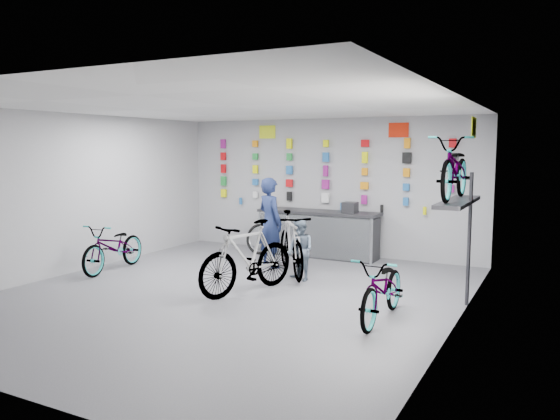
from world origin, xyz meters
The scene contains 20 objects.
floor centered at (0.00, 0.00, 0.00)m, with size 8.00×8.00×0.00m, color #515156.
ceiling centered at (0.00, 0.00, 3.00)m, with size 8.00×8.00×0.00m, color white.
wall_back centered at (0.00, 4.00, 1.50)m, with size 7.00×7.00×0.00m, color #A9A9AB.
wall_left centered at (-3.50, 0.00, 1.50)m, with size 8.00×8.00×0.00m, color #A9A9AB.
wall_right centered at (3.50, 0.00, 1.50)m, with size 8.00×8.00×0.00m, color #A9A9AB.
counter centered at (0.00, 3.54, 0.49)m, with size 2.70×0.66×1.00m.
merch_wall centered at (0.02, 3.93, 1.81)m, with size 5.55×0.08×1.57m.
wall_bracket centered at (3.33, 1.20, 1.46)m, with size 0.39×1.90×2.00m.
sign_left centered at (-1.50, 3.98, 2.72)m, with size 0.42×0.02×0.30m, color #DFF11E.
sign_right centered at (1.60, 3.98, 2.72)m, with size 0.42×0.02×0.30m, color red.
sign_side centered at (3.48, 1.20, 2.65)m, with size 0.02×0.40×0.30m, color #DFF11E.
bike_left centered at (-2.91, 0.43, 0.47)m, with size 0.62×1.77×0.93m, color gray.
bike_center centered at (0.19, 0.24, 0.59)m, with size 0.56×1.97×1.18m, color gray.
bike_right centered at (2.59, -0.15, 0.46)m, with size 0.61×1.74×0.91m, color gray.
bike_service centered at (0.26, 1.71, 0.59)m, with size 0.55×1.96×1.18m, color gray.
bike_wall centered at (3.25, 1.20, 2.05)m, with size 0.63×1.80×0.95m, color gray.
clerk centered at (-0.42, 2.14, 0.89)m, with size 0.65×0.43×1.78m, color #182249.
customer centered at (0.59, 1.40, 0.54)m, with size 0.53×0.41×1.09m, color slate.
spare_wheel centered at (-1.25, 3.17, 0.34)m, with size 0.70×0.24×0.69m.
register centered at (0.72, 3.55, 1.11)m, with size 0.28×0.30×0.22m, color black.
Camera 1 is at (4.70, -7.22, 2.36)m, focal length 35.00 mm.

